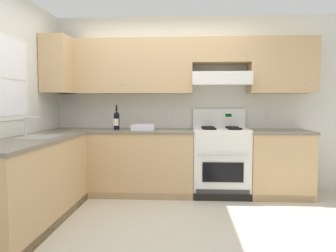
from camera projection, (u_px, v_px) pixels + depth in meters
ground_plane at (150, 228)px, 3.27m from camera, size 7.04×7.04×0.00m
wall_back at (189, 90)px, 4.67m from camera, size 4.68×0.57×2.55m
wall_left at (8, 97)px, 3.50m from camera, size 0.47×4.00×2.55m
counter_back_run at (167, 162)px, 4.47m from camera, size 3.60×0.65×0.91m
counter_left_run at (31, 182)px, 3.31m from camera, size 0.63×1.91×1.13m
stove at (221, 161)px, 4.44m from camera, size 0.76×0.62×1.20m
wine_bottle at (117, 120)px, 4.47m from camera, size 0.08×0.08×0.35m
bowl at (144, 128)px, 4.40m from camera, size 0.31×0.26×0.08m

